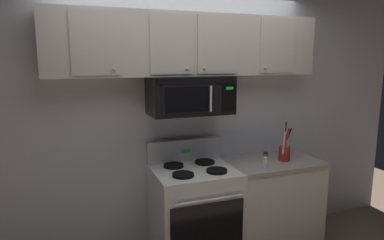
{
  "coord_description": "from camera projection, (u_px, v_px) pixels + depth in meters",
  "views": [
    {
      "loc": [
        -1.06,
        -2.38,
        1.9
      ],
      "look_at": [
        0.0,
        0.49,
        1.35
      ],
      "focal_mm": 31.69,
      "sensor_mm": 36.0,
      "label": 1
    }
  ],
  "objects": [
    {
      "name": "counter_segment",
      "position": [
        270.0,
        202.0,
        3.49
      ],
      "size": [
        0.93,
        0.65,
        0.9
      ],
      "color": "white",
      "rests_on": "ground_plane"
    },
    {
      "name": "back_wall",
      "position": [
        182.0,
        115.0,
        3.38
      ],
      "size": [
        5.2,
        0.1,
        2.7
      ],
      "primitive_type": "cube",
      "color": "silver",
      "rests_on": "ground_plane"
    },
    {
      "name": "salt_shaker",
      "position": [
        265.0,
        163.0,
        3.15
      ],
      "size": [
        0.05,
        0.05,
        0.11
      ],
      "color": "white",
      "rests_on": "counter_segment"
    },
    {
      "name": "spice_jar",
      "position": [
        266.0,
        157.0,
        3.35
      ],
      "size": [
        0.05,
        0.05,
        0.1
      ],
      "color": "#4C7F33",
      "rests_on": "counter_segment"
    },
    {
      "name": "over_range_microwave",
      "position": [
        190.0,
        95.0,
        3.11
      ],
      "size": [
        0.76,
        0.43,
        0.35
      ],
      "color": "black"
    },
    {
      "name": "utensil_crock_red",
      "position": [
        285.0,
        150.0,
        3.37
      ],
      "size": [
        0.13,
        0.11,
        0.4
      ],
      "color": "red",
      "rests_on": "counter_segment"
    },
    {
      "name": "upper_cabinets",
      "position": [
        189.0,
        45.0,
        3.06
      ],
      "size": [
        2.5,
        0.36,
        0.55
      ],
      "color": "#BCB7AD"
    },
    {
      "name": "stove_range",
      "position": [
        194.0,
        213.0,
        3.2
      ],
      "size": [
        0.76,
        0.69,
        1.12
      ],
      "color": "white",
      "rests_on": "ground_plane"
    }
  ]
}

